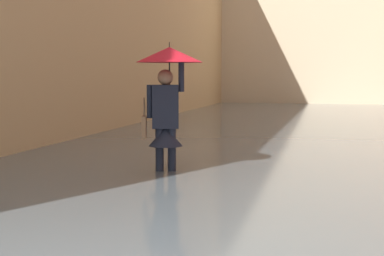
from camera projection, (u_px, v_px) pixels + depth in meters
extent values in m
plane|color=slate|center=(282.00, 137.00, 14.50)|extent=(61.87, 61.87, 0.00)
cube|color=#515B60|center=(282.00, 133.00, 14.49)|extent=(9.13, 30.75, 0.21)
cube|color=#4C4233|center=(160.00, 182.00, 8.30)|extent=(0.17, 0.26, 0.10)
cylinder|color=#1E2333|center=(160.00, 153.00, 8.26)|extent=(0.15, 0.15, 0.74)
cube|color=#4C4233|center=(172.00, 182.00, 8.30)|extent=(0.17, 0.26, 0.10)
cylinder|color=#1E2333|center=(172.00, 153.00, 8.26)|extent=(0.15, 0.15, 0.74)
cube|color=#1E2333|center=(165.00, 107.00, 8.19)|extent=(0.43, 0.32, 0.63)
cone|color=#1E2333|center=(166.00, 136.00, 8.23)|extent=(0.62, 0.62, 0.28)
sphere|color=#8C664C|center=(165.00, 77.00, 8.15)|extent=(0.23, 0.23, 0.23)
cylinder|color=#1E2333|center=(181.00, 76.00, 8.16)|extent=(0.10, 0.10, 0.44)
cylinder|color=#1E2333|center=(150.00, 101.00, 8.18)|extent=(0.10, 0.10, 0.48)
cylinder|color=black|center=(169.00, 70.00, 8.14)|extent=(0.02, 0.02, 0.43)
cone|color=red|center=(169.00, 55.00, 8.12)|extent=(0.97, 0.97, 0.22)
cylinder|color=black|center=(169.00, 45.00, 8.11)|extent=(0.01, 0.01, 0.08)
cube|color=#8C6B4C|center=(144.00, 127.00, 8.19)|extent=(0.14, 0.29, 0.32)
torus|color=#8C6B4C|center=(144.00, 108.00, 8.17)|extent=(0.10, 0.29, 0.30)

